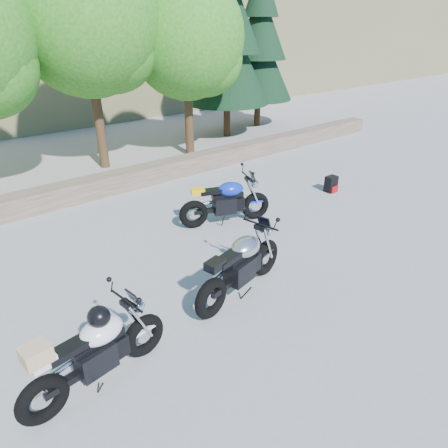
{
  "coord_description": "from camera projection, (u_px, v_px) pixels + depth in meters",
  "views": [
    {
      "loc": [
        -3.84,
        -3.97,
        3.96
      ],
      "look_at": [
        0.2,
        1.0,
        0.75
      ],
      "focal_mm": 32.0,
      "sensor_mm": 36.0,
      "label": 1
    }
  ],
  "objects": [
    {
      "name": "ground",
      "position": [
        252.0,
        288.0,
        6.7
      ],
      "size": [
        90.0,
        90.0,
        0.0
      ],
      "primitive_type": "plane",
      "color": "gray",
      "rests_on": "ground"
    },
    {
      "name": "stone_wall",
      "position": [
        109.0,
        183.0,
        10.4
      ],
      "size": [
        22.0,
        0.55,
        0.5
      ],
      "primitive_type": "cube",
      "color": "brown",
      "rests_on": "ground"
    },
    {
      "name": "tree_decid_mid",
      "position": [
        90.0,
        21.0,
        10.63
      ],
      "size": [
        4.08,
        4.08,
        6.24
      ],
      "color": "#382314",
      "rests_on": "ground"
    },
    {
      "name": "tree_decid_right",
      "position": [
        190.0,
        42.0,
        12.04
      ],
      "size": [
        3.54,
        3.54,
        5.41
      ],
      "color": "#382314",
      "rests_on": "ground"
    },
    {
      "name": "conifer_near",
      "position": [
        227.0,
        33.0,
        14.24
      ],
      "size": [
        3.17,
        3.17,
        7.06
      ],
      "color": "#382314",
      "rests_on": "ground"
    },
    {
      "name": "conifer_far",
      "position": [
        260.0,
        44.0,
        16.08
      ],
      "size": [
        2.82,
        2.82,
        6.27
      ],
      "color": "#382314",
      "rests_on": "ground"
    },
    {
      "name": "silver_bike",
      "position": [
        241.0,
        266.0,
        6.35
      ],
      "size": [
        2.11,
        0.76,
        1.07
      ],
      "rotation": [
        0.0,
        0.0,
        0.22
      ],
      "color": "black",
      "rests_on": "ground"
    },
    {
      "name": "white_bike",
      "position": [
        95.0,
        351.0,
        4.68
      ],
      "size": [
        1.97,
        0.62,
        1.09
      ],
      "rotation": [
        0.0,
        0.0,
        0.14
      ],
      "color": "black",
      "rests_on": "ground"
    },
    {
      "name": "blue_bike",
      "position": [
        226.0,
        202.0,
        8.67
      ],
      "size": [
        1.99,
        0.94,
        1.04
      ],
      "rotation": [
        0.0,
        0.0,
        -0.36
      ],
      "color": "black",
      "rests_on": "ground"
    },
    {
      "name": "backpack",
      "position": [
        331.0,
        184.0,
        10.48
      ],
      "size": [
        0.31,
        0.27,
        0.42
      ],
      "rotation": [
        0.0,
        0.0,
        0.0
      ],
      "color": "black",
      "rests_on": "ground"
    }
  ]
}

